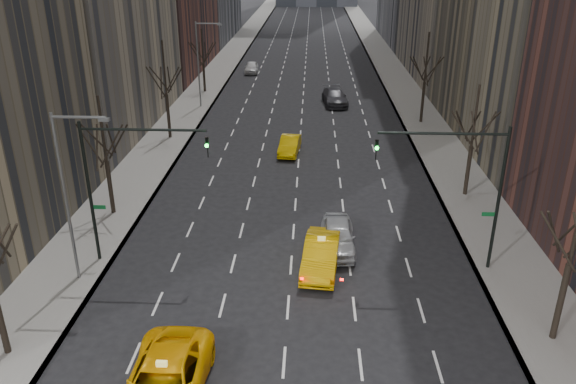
# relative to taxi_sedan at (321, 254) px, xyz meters

# --- Properties ---
(sidewalk_left) EXTENTS (4.50, 320.00, 0.15)m
(sidewalk_left) POSITION_rel_taxi_sedan_xyz_m (-13.90, 58.26, -0.79)
(sidewalk_left) COLOR slate
(sidewalk_left) RESTS_ON ground
(sidewalk_right) EXTENTS (4.50, 320.00, 0.15)m
(sidewalk_right) POSITION_rel_taxi_sedan_xyz_m (10.60, 58.26, -0.79)
(sidewalk_right) COLOR slate
(sidewalk_right) RESTS_ON ground
(tree_lw_b) EXTENTS (3.36, 3.50, 7.82)m
(tree_lw_b) POSITION_rel_taxi_sedan_xyz_m (-13.65, 6.26, 2.86)
(tree_lw_b) COLOR black
(tree_lw_b) RESTS_ON ground
(tree_lw_c) EXTENTS (3.36, 3.50, 8.74)m
(tree_lw_c) POSITION_rel_taxi_sedan_xyz_m (-13.65, 22.26, 3.18)
(tree_lw_c) COLOR black
(tree_lw_c) RESTS_ON ground
(tree_lw_d) EXTENTS (3.36, 3.50, 7.36)m
(tree_lw_d) POSITION_rel_taxi_sedan_xyz_m (-13.65, 40.26, 2.70)
(tree_lw_d) COLOR black
(tree_lw_d) RESTS_ON ground
(tree_rw_a) EXTENTS (3.36, 3.50, 8.28)m
(tree_rw_a) POSITION_rel_taxi_sedan_xyz_m (10.35, -5.74, 3.02)
(tree_rw_a) COLOR black
(tree_rw_a) RESTS_ON ground
(tree_rw_b) EXTENTS (3.36, 3.50, 7.82)m
(tree_rw_b) POSITION_rel_taxi_sedan_xyz_m (10.35, 10.26, 2.86)
(tree_rw_b) COLOR black
(tree_rw_b) RESTS_ON ground
(tree_rw_c) EXTENTS (3.36, 3.50, 8.74)m
(tree_rw_c) POSITION_rel_taxi_sedan_xyz_m (10.35, 28.26, 3.18)
(tree_rw_c) COLOR black
(tree_rw_c) RESTS_ON ground
(traffic_mast_left) EXTENTS (6.69, 0.39, 8.00)m
(traffic_mast_left) POSITION_rel_taxi_sedan_xyz_m (-10.76, 0.25, 4.63)
(traffic_mast_left) COLOR black
(traffic_mast_left) RESTS_ON ground
(traffic_mast_right) EXTENTS (6.69, 0.39, 8.00)m
(traffic_mast_right) POSITION_rel_taxi_sedan_xyz_m (7.46, 0.25, 4.63)
(traffic_mast_right) COLOR black
(traffic_mast_right) RESTS_ON ground
(streetlight_near) EXTENTS (2.83, 0.22, 9.00)m
(streetlight_near) POSITION_rel_taxi_sedan_xyz_m (-12.49, -1.74, 4.76)
(streetlight_near) COLOR slate
(streetlight_near) RESTS_ON ground
(streetlight_far) EXTENTS (2.83, 0.22, 9.00)m
(streetlight_far) POSITION_rel_taxi_sedan_xyz_m (-12.49, 33.26, 4.76)
(streetlight_far) COLOR slate
(streetlight_far) RESTS_ON ground
(taxi_sedan) EXTENTS (2.37, 5.39, 1.72)m
(taxi_sedan) POSITION_rel_taxi_sedan_xyz_m (0.00, 0.00, 0.00)
(taxi_sedan) COLOR #E4A704
(taxi_sedan) RESTS_ON ground
(silver_sedan_ahead) EXTENTS (1.97, 4.90, 1.67)m
(silver_sedan_ahead) POSITION_rel_taxi_sedan_xyz_m (0.99, 2.23, -0.03)
(silver_sedan_ahead) COLOR #A7AAAF
(silver_sedan_ahead) RESTS_ON ground
(far_taxi) EXTENTS (1.95, 4.58, 1.47)m
(far_taxi) POSITION_rel_taxi_sedan_xyz_m (-2.46, 18.67, -0.13)
(far_taxi) COLOR #F1BF05
(far_taxi) RESTS_ON ground
(far_suv_grey) EXTENTS (3.09, 6.22, 1.74)m
(far_suv_grey) POSITION_rel_taxi_sedan_xyz_m (1.94, 35.21, 0.01)
(far_suv_grey) COLOR #313137
(far_suv_grey) RESTS_ON ground
(far_car_white) EXTENTS (1.93, 4.52, 1.52)m
(far_car_white) POSITION_rel_taxi_sedan_xyz_m (-9.12, 51.94, -0.10)
(far_car_white) COLOR silver
(far_car_white) RESTS_ON ground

